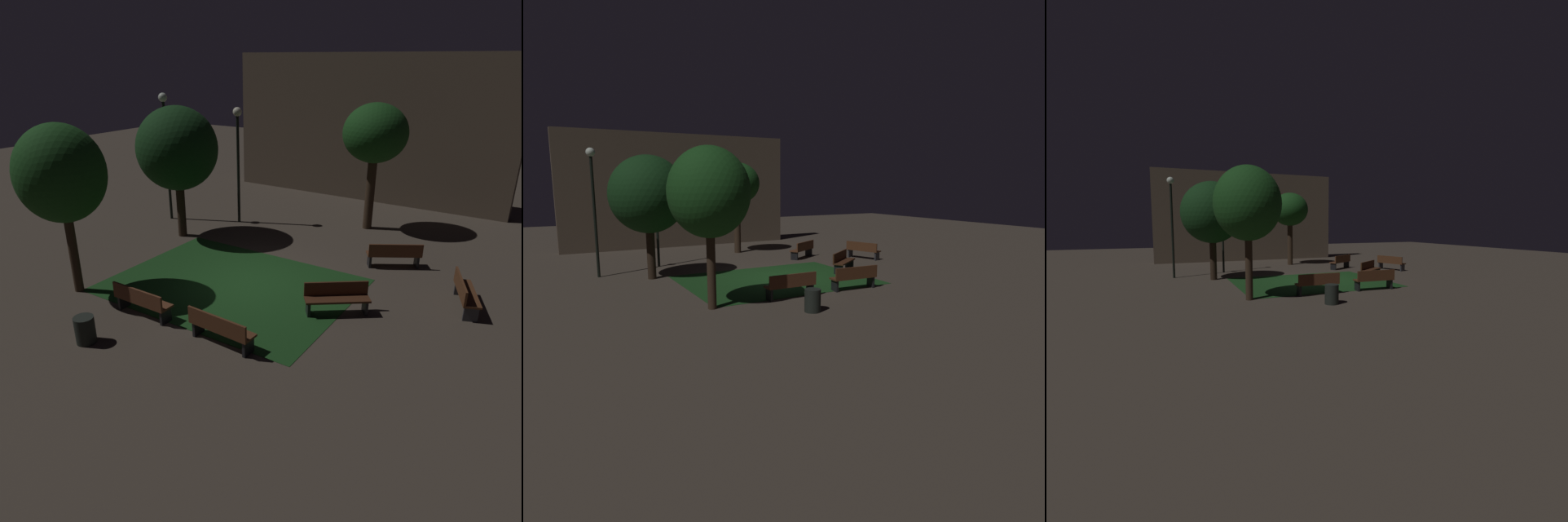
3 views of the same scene
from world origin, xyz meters
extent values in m
plane|color=#473D33|center=(0.00, 0.00, 0.00)|extent=(60.00, 60.00, 0.00)
cube|color=#194219|center=(-0.42, -0.44, 0.01)|extent=(7.33, 5.58, 0.01)
cube|color=brown|center=(-1.35, -3.26, 0.45)|extent=(1.80, 0.49, 0.06)
cube|color=brown|center=(-1.35, -3.47, 0.68)|extent=(1.80, 0.07, 0.40)
cube|color=black|center=(-2.15, -3.26, 0.21)|extent=(0.08, 0.38, 0.42)
cube|color=black|center=(-0.55, -3.27, 0.21)|extent=(0.08, 0.38, 0.42)
cube|color=#512D19|center=(1.35, -3.26, 0.45)|extent=(1.82, 0.57, 0.06)
cube|color=#512D19|center=(1.34, -3.47, 0.68)|extent=(1.80, 0.15, 0.40)
cube|color=black|center=(0.55, -3.22, 0.21)|extent=(0.10, 0.39, 0.42)
cube|color=black|center=(2.15, -3.30, 0.21)|extent=(0.10, 0.39, 0.42)
cube|color=brown|center=(3.36, 3.74, 0.45)|extent=(1.79, 1.33, 0.06)
cube|color=brown|center=(3.47, 3.56, 0.68)|extent=(1.58, 0.97, 0.40)
cube|color=black|center=(2.67, 3.33, 0.21)|extent=(0.27, 0.37, 0.42)
cube|color=black|center=(4.05, 4.15, 0.21)|extent=(0.27, 0.37, 0.42)
cube|color=#512D19|center=(6.06, 1.99, 0.45)|extent=(1.07, 1.86, 0.06)
cube|color=#512D19|center=(5.86, 1.92, 0.68)|extent=(0.67, 1.71, 0.40)
cube|color=#2D2D33|center=(5.79, 2.74, 0.21)|extent=(0.39, 0.21, 0.42)
cube|color=#2D2D33|center=(6.33, 1.24, 0.21)|extent=(0.39, 0.21, 0.42)
cube|color=#422314|center=(3.11, -0.33, 0.45)|extent=(1.74, 1.45, 0.06)
cube|color=#422314|center=(2.99, -0.16, 0.68)|extent=(1.49, 1.11, 0.40)
cube|color=black|center=(3.76, 0.14, 0.21)|extent=(0.29, 0.36, 0.42)
cube|color=black|center=(2.46, -0.80, 0.21)|extent=(0.29, 0.36, 0.42)
cylinder|color=#2D2116|center=(-4.76, 2.24, 1.30)|extent=(0.34, 0.34, 2.60)
ellipsoid|color=#143816|center=(-4.76, 2.24, 3.45)|extent=(3.08, 3.08, 3.11)
cylinder|color=#38281C|center=(1.15, 7.10, 1.59)|extent=(0.37, 0.37, 3.19)
ellipsoid|color=#194719|center=(1.15, 7.10, 3.88)|extent=(2.54, 2.54, 2.29)
cylinder|color=#38281C|center=(-4.15, -3.24, 1.46)|extent=(0.27, 0.27, 2.92)
ellipsoid|color=#194719|center=(-4.15, -3.24, 3.62)|extent=(2.52, 2.52, 2.77)
cylinder|color=black|center=(-3.84, 4.88, 2.22)|extent=(0.12, 0.12, 4.45)
sphere|color=#F2EDCC|center=(-3.84, 4.88, 4.60)|extent=(0.36, 0.36, 0.36)
cylinder|color=black|center=(-6.64, 3.65, 2.48)|extent=(0.12, 0.12, 4.96)
sphere|color=white|center=(-6.64, 3.65, 5.11)|extent=(0.36, 0.36, 0.36)
cylinder|color=black|center=(-1.57, -5.05, 0.35)|extent=(0.50, 0.50, 0.71)
cube|color=brown|center=(-0.88, 11.43, 3.41)|extent=(13.83, 0.80, 6.83)
camera|label=1|loc=(7.66, -11.35, 6.60)|focal=32.99mm
camera|label=2|loc=(-8.80, -16.29, 3.89)|focal=31.00mm
camera|label=3|loc=(-7.05, -16.10, 2.85)|focal=24.05mm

